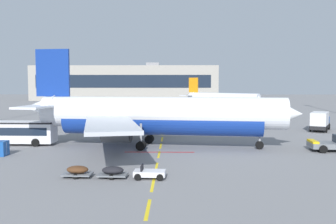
% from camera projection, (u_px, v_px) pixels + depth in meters
% --- Properties ---
extents(ground, '(400.00, 400.00, 0.00)m').
position_uv_depth(ground, '(300.00, 132.00, 60.84)').
color(ground, slate).
extents(apron_paint_markings, '(8.00, 94.22, 0.01)m').
position_uv_depth(apron_paint_markings, '(163.00, 135.00, 57.51)').
color(apron_paint_markings, yellow).
rests_on(apron_paint_markings, ground).
extents(airliner_foreground, '(34.81, 34.35, 12.20)m').
position_uv_depth(airliner_foreground, '(157.00, 115.00, 46.55)').
color(airliner_foreground, white).
rests_on(airliner_foreground, ground).
extents(airliner_mid_left, '(24.42, 22.54, 9.62)m').
position_uv_depth(airliner_mid_left, '(221.00, 99.00, 115.27)').
color(airliner_mid_left, silver).
rests_on(airliner_mid_left, ground).
extents(apron_shuttle_bus, '(12.08, 3.20, 3.00)m').
position_uv_depth(apron_shuttle_bus, '(8.00, 131.00, 48.37)').
color(apron_shuttle_bus, silver).
rests_on(apron_shuttle_bus, ground).
extents(catering_truck, '(5.35, 7.32, 3.14)m').
position_uv_depth(catering_truck, '(320.00, 121.00, 62.47)').
color(catering_truck, black).
rests_on(catering_truck, ground).
extents(baggage_train, '(8.67, 2.00, 1.14)m').
position_uv_depth(baggage_train, '(113.00, 172.00, 31.44)').
color(baggage_train, silver).
rests_on(baggage_train, ground).
extents(terminal_satellite, '(84.57, 19.96, 17.31)m').
position_uv_depth(terminal_satellite, '(126.00, 83.00, 176.70)').
color(terminal_satellite, '#9E998E').
rests_on(terminal_satellite, ground).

